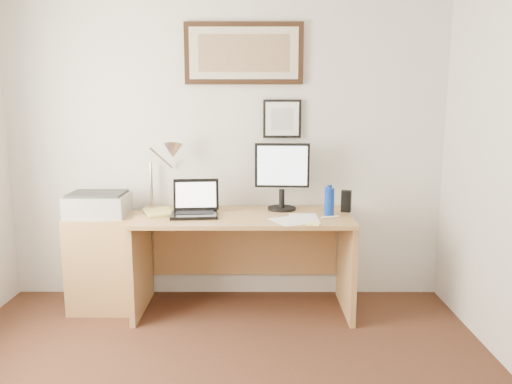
{
  "coord_description": "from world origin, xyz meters",
  "views": [
    {
      "loc": [
        0.25,
        -2.0,
        1.57
      ],
      "look_at": [
        0.24,
        1.43,
        0.96
      ],
      "focal_mm": 35.0,
      "sensor_mm": 36.0,
      "label": 1
    }
  ],
  "objects_px": {
    "side_cabinet": "(105,262)",
    "printer": "(98,204)",
    "laptop": "(195,208)",
    "lcd_monitor": "(282,173)",
    "water_bottle": "(329,202)",
    "desk": "(244,242)",
    "book": "(146,214)"
  },
  "relations": [
    {
      "from": "water_bottle",
      "to": "book",
      "type": "bearing_deg",
      "value": 179.34
    },
    {
      "from": "water_bottle",
      "to": "side_cabinet",
      "type": "bearing_deg",
      "value": 177.71
    },
    {
      "from": "book",
      "to": "printer",
      "type": "relative_size",
      "value": 0.63
    },
    {
      "from": "laptop",
      "to": "side_cabinet",
      "type": "bearing_deg",
      "value": 175.32
    },
    {
      "from": "desk",
      "to": "printer",
      "type": "relative_size",
      "value": 3.64
    },
    {
      "from": "water_bottle",
      "to": "lcd_monitor",
      "type": "xyz_separation_m",
      "value": [
        -0.34,
        0.2,
        0.19
      ]
    },
    {
      "from": "side_cabinet",
      "to": "printer",
      "type": "relative_size",
      "value": 1.66
    },
    {
      "from": "side_cabinet",
      "to": "laptop",
      "type": "relative_size",
      "value": 2.02
    },
    {
      "from": "lcd_monitor",
      "to": "printer",
      "type": "distance_m",
      "value": 1.42
    },
    {
      "from": "desk",
      "to": "laptop",
      "type": "xyz_separation_m",
      "value": [
        -0.36,
        -0.09,
        0.29
      ]
    },
    {
      "from": "side_cabinet",
      "to": "book",
      "type": "bearing_deg",
      "value": -8.72
    },
    {
      "from": "desk",
      "to": "lcd_monitor",
      "type": "distance_m",
      "value": 0.61
    },
    {
      "from": "side_cabinet",
      "to": "book",
      "type": "distance_m",
      "value": 0.53
    },
    {
      "from": "desk",
      "to": "printer",
      "type": "xyz_separation_m",
      "value": [
        -1.1,
        -0.02,
        0.3
      ]
    },
    {
      "from": "printer",
      "to": "book",
      "type": "bearing_deg",
      "value": -9.95
    },
    {
      "from": "water_bottle",
      "to": "lcd_monitor",
      "type": "bearing_deg",
      "value": 149.88
    },
    {
      "from": "book",
      "to": "desk",
      "type": "xyz_separation_m",
      "value": [
        0.73,
        0.09,
        -0.25
      ]
    },
    {
      "from": "printer",
      "to": "laptop",
      "type": "bearing_deg",
      "value": -5.49
    },
    {
      "from": "lcd_monitor",
      "to": "printer",
      "type": "height_order",
      "value": "lcd_monitor"
    },
    {
      "from": "water_bottle",
      "to": "desk",
      "type": "xyz_separation_m",
      "value": [
        -0.64,
        0.1,
        -0.34
      ]
    },
    {
      "from": "side_cabinet",
      "to": "laptop",
      "type": "bearing_deg",
      "value": -4.68
    },
    {
      "from": "water_bottle",
      "to": "desk",
      "type": "distance_m",
      "value": 0.73
    },
    {
      "from": "book",
      "to": "side_cabinet",
      "type": "bearing_deg",
      "value": 171.28
    },
    {
      "from": "side_cabinet",
      "to": "printer",
      "type": "height_order",
      "value": "printer"
    },
    {
      "from": "side_cabinet",
      "to": "water_bottle",
      "type": "xyz_separation_m",
      "value": [
        1.71,
        -0.07,
        0.49
      ]
    },
    {
      "from": "side_cabinet",
      "to": "printer",
      "type": "xyz_separation_m",
      "value": [
        -0.03,
        0.01,
        0.45
      ]
    },
    {
      "from": "lcd_monitor",
      "to": "laptop",
      "type": "bearing_deg",
      "value": -164.04
    },
    {
      "from": "water_bottle",
      "to": "desk",
      "type": "height_order",
      "value": "water_bottle"
    },
    {
      "from": "desk",
      "to": "laptop",
      "type": "bearing_deg",
      "value": -165.41
    },
    {
      "from": "desk",
      "to": "lcd_monitor",
      "type": "relative_size",
      "value": 3.08
    },
    {
      "from": "laptop",
      "to": "lcd_monitor",
      "type": "relative_size",
      "value": 0.69
    },
    {
      "from": "water_bottle",
      "to": "book",
      "type": "height_order",
      "value": "water_bottle"
    }
  ]
}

